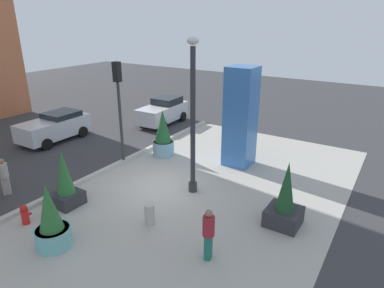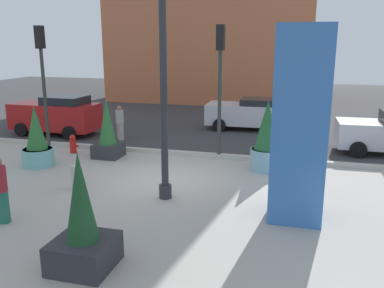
% 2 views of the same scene
% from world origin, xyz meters
% --- Properties ---
extents(ground_plane, '(60.00, 60.00, 0.00)m').
position_xyz_m(ground_plane, '(0.00, 4.00, 0.00)').
color(ground_plane, '#38383A').
extents(plaza_pavement, '(18.00, 10.00, 0.02)m').
position_xyz_m(plaza_pavement, '(0.00, -2.00, 0.00)').
color(plaza_pavement, '#ADA89E').
rests_on(plaza_pavement, ground_plane).
extents(curb_strip, '(18.00, 0.24, 0.16)m').
position_xyz_m(curb_strip, '(0.00, 3.12, 0.08)').
color(curb_strip, '#B7B2A8').
rests_on(curb_strip, ground_plane).
extents(lamp_post, '(0.44, 0.44, 6.16)m').
position_xyz_m(lamp_post, '(0.44, -1.38, 3.00)').
color(lamp_post, '#2D2D33').
rests_on(lamp_post, ground_plane).
extents(art_pillar_blue, '(1.28, 1.28, 4.76)m').
position_xyz_m(art_pillar_blue, '(4.03, -1.77, 2.38)').
color(art_pillar_blue, '#3870BC').
rests_on(art_pillar_blue, ground_plane).
extents(potted_plant_near_left, '(1.16, 1.16, 2.37)m').
position_xyz_m(potted_plant_near_left, '(0.10, -5.33, 0.86)').
color(potted_plant_near_left, '#2D2D33').
rests_on(potted_plant_near_left, ground_plane).
extents(potted_plant_curbside, '(1.11, 1.11, 2.18)m').
position_xyz_m(potted_plant_curbside, '(-4.96, 0.38, 0.87)').
color(potted_plant_curbside, '#6BB2B2').
rests_on(potted_plant_curbside, ground_plane).
extents(potted_plant_mid_plaza, '(1.01, 1.01, 2.26)m').
position_xyz_m(potted_plant_mid_plaza, '(-3.07, 2.11, 0.93)').
color(potted_plant_mid_plaza, '#2D2D33').
rests_on(potted_plant_mid_plaza, ground_plane).
extents(potted_plant_by_pillar, '(1.10, 1.10, 2.44)m').
position_xyz_m(potted_plant_by_pillar, '(2.95, 2.02, 1.08)').
color(potted_plant_by_pillar, '#7AA8B7').
rests_on(potted_plant_by_pillar, ground_plane).
extents(fire_hydrant, '(0.36, 0.26, 0.75)m').
position_xyz_m(fire_hydrant, '(-4.71, 2.29, 0.37)').
color(fire_hydrant, red).
rests_on(fire_hydrant, ground_plane).
extents(concrete_bollard, '(0.36, 0.36, 0.75)m').
position_xyz_m(concrete_bollard, '(-2.36, -1.37, 0.38)').
color(concrete_bollard, '#B2ADA3').
rests_on(concrete_bollard, ground_plane).
extents(traffic_light_corner, '(0.28, 0.42, 4.94)m').
position_xyz_m(traffic_light_corner, '(1.07, 3.10, 3.30)').
color(traffic_light_corner, '#333833').
rests_on(traffic_light_corner, ground_plane).
extents(car_curb_east, '(4.10, 2.10, 1.58)m').
position_xyz_m(car_curb_east, '(1.44, 8.78, 0.82)').
color(car_curb_east, silver).
rests_on(car_curb_east, ground_plane).
extents(car_intersection, '(3.96, 2.05, 1.72)m').
position_xyz_m(car_intersection, '(7.49, 5.46, 0.85)').
color(car_intersection, silver).
rests_on(car_intersection, ground_plane).
extents(pedestrian_by_curb, '(0.44, 0.44, 1.68)m').
position_xyz_m(pedestrian_by_curb, '(-2.87, -4.02, 0.94)').
color(pedestrian_by_curb, '#236656').
rests_on(pedestrian_by_curb, ground_plane).
extents(pedestrian_crossing, '(0.50, 0.50, 1.58)m').
position_xyz_m(pedestrian_crossing, '(-3.85, 4.89, 0.87)').
color(pedestrian_crossing, '#B2AD9E').
rests_on(pedestrian_crossing, ground_plane).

